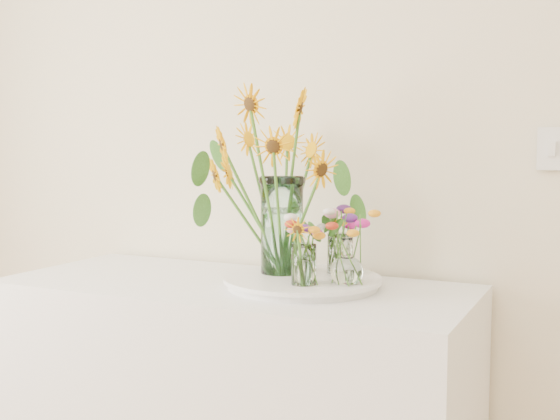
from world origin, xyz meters
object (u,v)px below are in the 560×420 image
object	(u,v)px
mason_jar	(282,226)
small_vase_c	(339,254)
tray	(303,283)
small_vase_a	(304,265)
small_vase_b	(347,261)

from	to	relation	value
mason_jar	small_vase_c	xyz separation A→B (m)	(0.15, 0.07, -0.09)
tray	small_vase_a	world-z (taller)	small_vase_a
tray	small_vase_b	size ratio (longest dim) A/B	3.29
tray	small_vase_a	size ratio (longest dim) A/B	3.69
tray	small_vase_a	xyz separation A→B (m)	(0.05, -0.10, 0.07)
tray	small_vase_a	distance (m)	0.13
small_vase_b	small_vase_c	distance (m)	0.16
tray	small_vase_c	xyz separation A→B (m)	(0.07, 0.11, 0.07)
mason_jar	small_vase_a	bearing A→B (deg)	-45.98
small_vase_a	tray	bearing A→B (deg)	115.22
mason_jar	small_vase_a	size ratio (longest dim) A/B	2.50
small_vase_a	small_vase_b	bearing A→B (deg)	34.75
small_vase_b	small_vase_c	xyz separation A→B (m)	(-0.07, 0.14, -0.00)
tray	small_vase_a	bearing A→B (deg)	-64.78
tray	small_vase_c	world-z (taller)	small_vase_c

